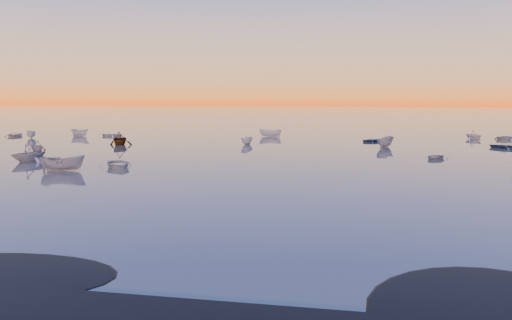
% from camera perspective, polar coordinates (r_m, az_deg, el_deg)
% --- Properties ---
extents(ground, '(600.00, 600.00, 0.00)m').
position_cam_1_polar(ground, '(119.23, 5.08, 3.74)').
color(ground, '#6B6159').
rests_on(ground, ground).
extents(mud_lobes, '(140.00, 6.00, 0.07)m').
position_cam_1_polar(mud_lobes, '(22.04, -22.24, -11.40)').
color(mud_lobes, black).
rests_on(mud_lobes, ground).
extents(moored_fleet, '(124.00, 58.00, 1.20)m').
position_cam_1_polar(moored_fleet, '(72.72, 1.44, 1.68)').
color(moored_fleet, beige).
rests_on(moored_fleet, ground).
extents(boat_near_left, '(4.71, 4.11, 1.12)m').
position_cam_1_polar(boat_near_left, '(51.33, -15.51, -0.82)').
color(boat_near_left, beige).
rests_on(boat_near_left, ground).
extents(boat_near_center, '(2.76, 4.56, 1.47)m').
position_cam_1_polar(boat_near_center, '(50.58, -21.21, -1.15)').
color(boat_near_center, gray).
rests_on(boat_near_center, ground).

